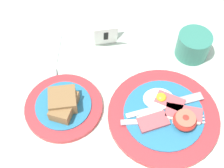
{
  "coord_description": "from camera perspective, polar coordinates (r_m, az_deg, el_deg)",
  "views": [
    {
      "loc": [
        -0.03,
        -0.34,
        0.63
      ],
      "look_at": [
        -0.02,
        0.07,
        0.02
      ],
      "focal_mm": 50.0,
      "sensor_mm": 36.0,
      "label": 1
    }
  ],
  "objects": [
    {
      "name": "ground_plane",
      "position": [
        0.72,
        1.58,
        -5.75
      ],
      "size": [
        3.0,
        3.0,
        0.0
      ],
      "primitive_type": "plane",
      "color": "#B7CCB7"
    },
    {
      "name": "bread_plate",
      "position": [
        0.72,
        -8.84,
        -3.87
      ],
      "size": [
        0.18,
        0.18,
        0.05
      ],
      "color": "red",
      "rests_on": "ground_plane"
    },
    {
      "name": "teaspoon_by_saucer",
      "position": [
        0.8,
        -10.74,
        2.63
      ],
      "size": [
        0.03,
        0.19,
        0.01
      ],
      "rotation": [
        0.0,
        0.0,
        4.64
      ],
      "color": "silver",
      "rests_on": "ground_plane"
    },
    {
      "name": "breakfast_plate",
      "position": [
        0.72,
        9.69,
        -5.58
      ],
      "size": [
        0.25,
        0.25,
        0.04
      ],
      "color": "red",
      "rests_on": "ground_plane"
    },
    {
      "name": "number_card",
      "position": [
        0.82,
        -1.26,
        9.29
      ],
      "size": [
        0.07,
        0.05,
        0.07
      ],
      "rotation": [
        0.0,
        0.0,
        0.13
      ],
      "color": "white",
      "rests_on": "ground_plane"
    },
    {
      "name": "sugar_cup",
      "position": [
        0.82,
        14.66,
        6.97
      ],
      "size": [
        0.08,
        0.08,
        0.07
      ],
      "color": "#337F6B",
      "rests_on": "ground_plane"
    }
  ]
}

